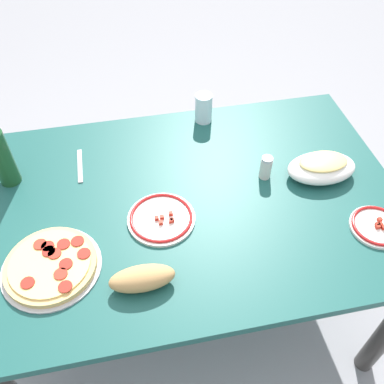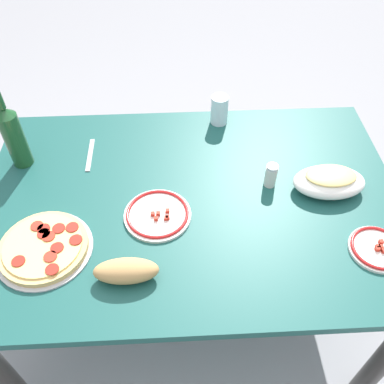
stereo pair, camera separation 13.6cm
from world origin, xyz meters
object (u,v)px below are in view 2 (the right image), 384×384
at_px(water_glass, 219,110).
at_px(side_plate_near, 377,248).
at_px(pepperoni_pizza, 44,247).
at_px(wine_bottle, 13,135).
at_px(side_plate_far, 158,214).
at_px(spice_shaker, 271,175).
at_px(bread_loaf, 126,271).
at_px(dining_table, 192,218).
at_px(baked_pasta_dish, 329,181).

bearing_deg(water_glass, side_plate_near, -57.18).
distance_m(pepperoni_pizza, wine_bottle, 0.43).
xyz_separation_m(side_plate_far, spice_shaker, (0.38, 0.12, 0.03)).
relative_size(side_plate_near, side_plate_far, 0.78).
bearing_deg(side_plate_near, side_plate_far, 165.81).
distance_m(wine_bottle, side_plate_far, 0.57).
relative_size(side_plate_near, bread_loaf, 0.92).
distance_m(water_glass, bread_loaf, 0.76).
distance_m(side_plate_near, bread_loaf, 0.74).
height_order(pepperoni_pizza, wine_bottle, wine_bottle).
height_order(side_plate_near, side_plate_far, same).
bearing_deg(bread_loaf, wine_bottle, 128.71).
xyz_separation_m(bread_loaf, spice_shaker, (0.46, 0.34, 0.01)).
relative_size(dining_table, baked_pasta_dish, 5.79).
distance_m(pepperoni_pizza, spice_shaker, 0.75).
bearing_deg(wine_bottle, spice_shaker, -10.14).
bearing_deg(water_glass, dining_table, -107.56).
height_order(pepperoni_pizza, side_plate_far, pepperoni_pizza).
distance_m(baked_pasta_dish, bread_loaf, 0.72).
height_order(side_plate_near, spice_shaker, spice_shaker).
distance_m(side_plate_near, side_plate_far, 0.67).
height_order(dining_table, water_glass, water_glass).
height_order(wine_bottle, side_plate_near, wine_bottle).
bearing_deg(spice_shaker, side_plate_far, -162.32).
bearing_deg(side_plate_near, water_glass, 122.82).
bearing_deg(pepperoni_pizza, bread_loaf, -23.09).
bearing_deg(wine_bottle, water_glass, 15.30).
bearing_deg(baked_pasta_dish, spice_shaker, 170.26).
height_order(wine_bottle, side_plate_far, wine_bottle).
bearing_deg(water_glass, bread_loaf, -115.11).
bearing_deg(pepperoni_pizza, dining_table, 22.37).
relative_size(wine_bottle, side_plate_near, 1.83).
bearing_deg(bread_loaf, side_plate_far, 69.03).
relative_size(water_glass, bread_loaf, 0.63).
distance_m(side_plate_far, spice_shaker, 0.40).
bearing_deg(side_plate_far, baked_pasta_dish, 8.85).
relative_size(pepperoni_pizza, water_glass, 2.47).
bearing_deg(baked_pasta_dish, pepperoni_pizza, -167.43).
distance_m(pepperoni_pizza, water_glass, 0.82).
distance_m(side_plate_near, spice_shaker, 0.40).
height_order(side_plate_far, bread_loaf, bread_loaf).
bearing_deg(side_plate_near, pepperoni_pizza, 177.00).
relative_size(baked_pasta_dish, side_plate_far, 1.12).
xyz_separation_m(pepperoni_pizza, water_glass, (0.57, 0.59, 0.04)).
xyz_separation_m(water_glass, spice_shaker, (0.14, -0.35, -0.01)).
relative_size(dining_table, side_plate_far, 6.48).
height_order(baked_pasta_dish, spice_shaker, spice_shaker).
bearing_deg(wine_bottle, dining_table, -18.94).
bearing_deg(spice_shaker, side_plate_near, -46.53).
bearing_deg(dining_table, baked_pasta_dish, 2.18).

